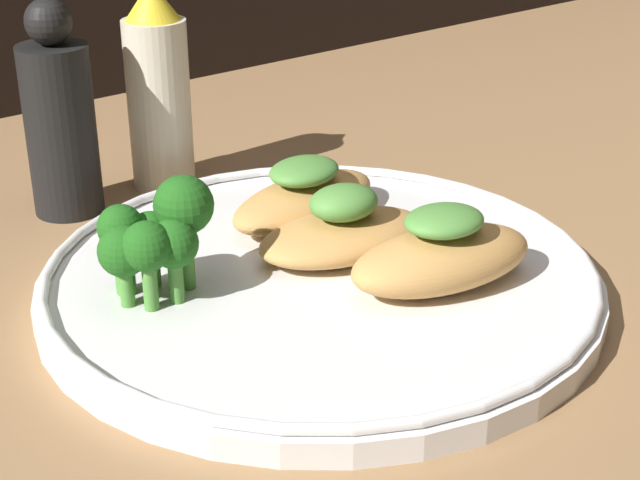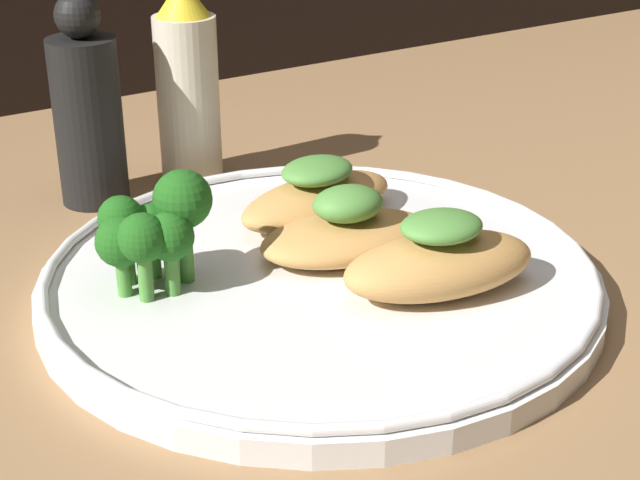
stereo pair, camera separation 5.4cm
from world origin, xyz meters
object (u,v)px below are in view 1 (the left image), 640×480
Objects in this scene: plate at (320,278)px; pepper_grinder at (60,120)px; broccoli_bunch at (154,235)px; sauce_bottle at (158,91)px.

pepper_grinder is at bearing 106.09° from plate.
broccoli_bunch is at bearing -99.41° from pepper_grinder.
sauce_bottle reaches higher than plate.
plate is 4.85× the size of broccoli_bunch.
plate is at bearing -20.90° from broccoli_bunch.
plate is 2.17× the size of sauce_bottle.
broccoli_bunch reaches higher than plate.
broccoli_bunch is at bearing 159.10° from plate.
pepper_grinder reaches higher than broccoli_bunch.
plate is 20.93cm from sauce_bottle.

